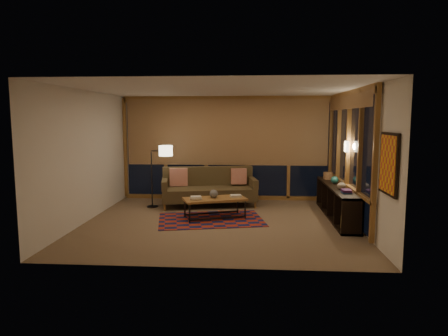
# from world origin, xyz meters

# --- Properties ---
(floor) EXTENTS (5.50, 5.00, 0.01)m
(floor) POSITION_xyz_m (0.00, 0.00, 0.00)
(floor) COLOR #927556
(floor) RESTS_ON ground
(ceiling) EXTENTS (5.50, 5.00, 0.01)m
(ceiling) POSITION_xyz_m (0.00, 0.00, 2.70)
(ceiling) COLOR silver
(ceiling) RESTS_ON walls
(walls) EXTENTS (5.51, 5.01, 2.70)m
(walls) POSITION_xyz_m (0.00, 0.00, 1.35)
(walls) COLOR white
(walls) RESTS_ON floor
(window_wall_back) EXTENTS (5.30, 0.16, 2.60)m
(window_wall_back) POSITION_xyz_m (0.00, 2.43, 1.35)
(window_wall_back) COLOR olive
(window_wall_back) RESTS_ON walls
(window_wall_right) EXTENTS (0.16, 3.70, 2.60)m
(window_wall_right) POSITION_xyz_m (2.68, 0.60, 1.35)
(window_wall_right) COLOR olive
(window_wall_right) RESTS_ON walls
(wall_art) EXTENTS (0.06, 0.74, 0.94)m
(wall_art) POSITION_xyz_m (2.71, -1.85, 1.45)
(wall_art) COLOR red
(wall_art) RESTS_ON walls
(wall_sconce) EXTENTS (0.12, 0.18, 0.22)m
(wall_sconce) POSITION_xyz_m (2.62, 0.45, 1.55)
(wall_sconce) COLOR #F4E4BA
(wall_sconce) RESTS_ON walls
(sofa) EXTENTS (2.38, 1.32, 0.92)m
(sofa) POSITION_xyz_m (-0.37, 1.56, 0.46)
(sofa) COLOR #453624
(sofa) RESTS_ON floor
(pillow_left) EXTENTS (0.46, 0.25, 0.44)m
(pillow_left) POSITION_xyz_m (-1.14, 1.65, 0.68)
(pillow_left) COLOR #B5270F
(pillow_left) RESTS_ON sofa
(pillow_right) EXTENTS (0.40, 0.19, 0.38)m
(pillow_right) POSITION_xyz_m (0.34, 1.88, 0.65)
(pillow_right) COLOR #B5270F
(pillow_right) RESTS_ON sofa
(area_rug) EXTENTS (2.41, 1.85, 0.01)m
(area_rug) POSITION_xyz_m (-0.20, 0.23, 0.01)
(area_rug) COLOR #9E2912
(area_rug) RESTS_ON floor
(coffee_table) EXTENTS (1.44, 1.02, 0.44)m
(coffee_table) POSITION_xyz_m (-0.12, 0.38, 0.22)
(coffee_table) COLOR olive
(coffee_table) RESTS_ON floor
(book_stack_a) EXTENTS (0.28, 0.24, 0.07)m
(book_stack_a) POSITION_xyz_m (-0.50, 0.20, 0.47)
(book_stack_a) COLOR beige
(book_stack_a) RESTS_ON coffee_table
(book_stack_b) EXTENTS (0.30, 0.26, 0.05)m
(book_stack_b) POSITION_xyz_m (0.32, 0.55, 0.46)
(book_stack_b) COLOR beige
(book_stack_b) RESTS_ON coffee_table
(ceramic_pot) EXTENTS (0.19, 0.19, 0.18)m
(ceramic_pot) POSITION_xyz_m (-0.15, 0.40, 0.53)
(ceramic_pot) COLOR #313133
(ceramic_pot) RESTS_ON coffee_table
(floor_lamp) EXTENTS (0.54, 0.39, 1.50)m
(floor_lamp) POSITION_xyz_m (-1.73, 1.37, 0.75)
(floor_lamp) COLOR black
(floor_lamp) RESTS_ON floor
(bookshelf) EXTENTS (0.40, 2.78, 0.70)m
(bookshelf) POSITION_xyz_m (2.49, 0.61, 0.35)
(bookshelf) COLOR black
(bookshelf) RESTS_ON floor
(basket) EXTENTS (0.26, 0.26, 0.16)m
(basket) POSITION_xyz_m (2.47, 1.55, 0.78)
(basket) COLOR #AD764C
(basket) RESTS_ON bookshelf
(teal_bowl) EXTENTS (0.18, 0.18, 0.16)m
(teal_bowl) POSITION_xyz_m (2.49, 0.89, 0.78)
(teal_bowl) COLOR #1F655D
(teal_bowl) RESTS_ON bookshelf
(vase) EXTENTS (0.23, 0.23, 0.19)m
(vase) POSITION_xyz_m (2.49, 0.19, 0.79)
(vase) COLOR tan
(vase) RESTS_ON bookshelf
(shelf_book_stack) EXTENTS (0.25, 0.29, 0.07)m
(shelf_book_stack) POSITION_xyz_m (2.49, -0.24, 0.73)
(shelf_book_stack) COLOR beige
(shelf_book_stack) RESTS_ON bookshelf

